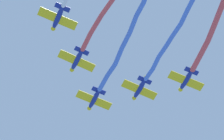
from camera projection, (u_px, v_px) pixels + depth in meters
The scene contains 8 objects.
airplane_lead at pixel (94, 100), 85.23m from camera, with size 6.84×5.17×1.69m.
smoke_trail_lead at pixel (128, 33), 79.57m from camera, with size 3.71×24.39×1.99m.
airplane_left_wing at pixel (77, 60), 81.51m from camera, with size 6.84×5.18×1.69m.
smoke_trail_left_wing at pixel (114, 0), 77.96m from camera, with size 7.83×19.43×3.89m.
airplane_right_wing at pixel (139, 89), 84.57m from camera, with size 6.84×5.17×1.69m.
smoke_trail_right_wing at pixel (180, 21), 77.44m from camera, with size 4.09×25.74×2.67m.
airplane_slot at pixel (58, 18), 77.53m from camera, with size 6.83×5.15×1.69m.
airplane_trail at pixel (186, 80), 83.37m from camera, with size 6.83×5.15×1.69m.
Camera 1 is at (-7.75, -40.60, 2.72)m, focal length 75.06 mm.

